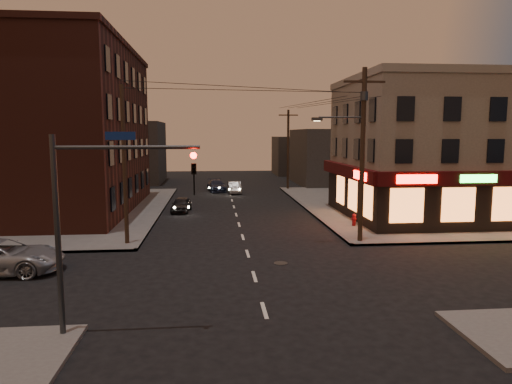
{
  "coord_description": "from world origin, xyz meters",
  "views": [
    {
      "loc": [
        -1.81,
        -19.88,
        6.4
      ],
      "look_at": [
        0.57,
        5.19,
        3.2
      ],
      "focal_mm": 32.0,
      "sensor_mm": 36.0,
      "label": 1
    }
  ],
  "objects": [
    {
      "name": "utility_pole_west",
      "position": [
        -6.8,
        6.5,
        4.65
      ],
      "size": [
        0.24,
        0.24,
        9.0
      ],
      "primitive_type": "cylinder",
      "color": "#382619",
      "rests_on": "sidewalk_nw"
    },
    {
      "name": "sidewalk_ne",
      "position": [
        18.0,
        19.0,
        0.07
      ],
      "size": [
        24.0,
        28.0,
        0.15
      ],
      "primitive_type": "cube",
      "color": "#514F4C",
      "rests_on": "ground"
    },
    {
      "name": "pizza_building",
      "position": [
        15.93,
        13.43,
        5.35
      ],
      "size": [
        15.85,
        12.85,
        10.5
      ],
      "color": "gray",
      "rests_on": "sidewalk_ne"
    },
    {
      "name": "traffic_signal",
      "position": [
        -5.57,
        -5.6,
        4.16
      ],
      "size": [
        4.49,
        0.32,
        6.47
      ],
      "color": "#333538",
      "rests_on": "ground"
    },
    {
      "name": "ground",
      "position": [
        0.0,
        0.0,
        0.0
      ],
      "size": [
        120.0,
        120.0,
        0.0
      ],
      "primitive_type": "plane",
      "color": "black",
      "rests_on": "ground"
    },
    {
      "name": "bg_building_ne_a",
      "position": [
        14.0,
        38.0,
        3.5
      ],
      "size": [
        10.0,
        12.0,
        7.0
      ],
      "primitive_type": "cube",
      "color": "#3F3D3A",
      "rests_on": "ground"
    },
    {
      "name": "bg_building_nw",
      "position": [
        -13.0,
        42.0,
        4.0
      ],
      "size": [
        9.0,
        10.0,
        8.0
      ],
      "primitive_type": "cube",
      "color": "#3F3D3A",
      "rests_on": "ground"
    },
    {
      "name": "sidewalk_nw",
      "position": [
        -18.0,
        19.0,
        0.07
      ],
      "size": [
        24.0,
        28.0,
        0.15
      ],
      "primitive_type": "cube",
      "color": "#514F4C",
      "rests_on": "ground"
    },
    {
      "name": "sedan_mid",
      "position": [
        0.5,
        29.59,
        0.63
      ],
      "size": [
        1.49,
        3.86,
        1.25
      ],
      "primitive_type": "imported",
      "rotation": [
        0.0,
        0.0,
        0.05
      ],
      "color": "gray",
      "rests_on": "ground"
    },
    {
      "name": "brick_apartment",
      "position": [
        -14.5,
        19.0,
        6.65
      ],
      "size": [
        12.0,
        20.0,
        13.0
      ],
      "primitive_type": "cube",
      "color": "#4B2118",
      "rests_on": "sidewalk_nw"
    },
    {
      "name": "utility_pole_far",
      "position": [
        6.8,
        32.0,
        4.65
      ],
      "size": [
        0.26,
        0.26,
        9.0
      ],
      "primitive_type": "cylinder",
      "color": "#382619",
      "rests_on": "sidewalk_ne"
    },
    {
      "name": "utility_pole_main",
      "position": [
        6.68,
        5.8,
        5.76
      ],
      "size": [
        4.2,
        0.44,
        10.0
      ],
      "color": "#382619",
      "rests_on": "sidewalk_ne"
    },
    {
      "name": "bg_building_ne_b",
      "position": [
        12.0,
        52.0,
        3.0
      ],
      "size": [
        8.0,
        8.0,
        6.0
      ],
      "primitive_type": "cube",
      "color": "#3F3D3A",
      "rests_on": "ground"
    },
    {
      "name": "fire_hydrant",
      "position": [
        7.8,
        10.15,
        0.61
      ],
      "size": [
        0.38,
        0.38,
        0.84
      ],
      "rotation": [
        0.0,
        0.0,
        -0.33
      ],
      "color": "maroon",
      "rests_on": "sidewalk_ne"
    },
    {
      "name": "sedan_far",
      "position": [
        -1.44,
        31.33,
        0.64
      ],
      "size": [
        2.34,
        4.62,
        1.28
      ],
      "primitive_type": "imported",
      "rotation": [
        0.0,
        0.0,
        0.13
      ],
      "color": "#191F33",
      "rests_on": "ground"
    },
    {
      "name": "sedan_near",
      "position": [
        -4.46,
        17.88,
        0.6
      ],
      "size": [
        1.7,
        3.65,
        1.21
      ],
      "primitive_type": "imported",
      "rotation": [
        0.0,
        0.0,
        -0.08
      ],
      "color": "black",
      "rests_on": "ground"
    }
  ]
}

